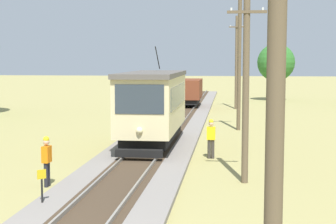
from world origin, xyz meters
The scene contains 10 objects.
red_tram centered at (0.00, 15.50, 2.19)m, with size 2.60×8.54×4.79m.
freight_car centered at (0.00, 37.20, 1.56)m, with size 2.40×5.20×2.31m.
utility_pole_foreground centered at (4.34, -3.48, 3.40)m, with size 1.40×0.26×6.60m.
utility_pole_near_tram centered at (4.34, 8.75, 3.57)m, with size 1.40×0.48×6.95m.
utility_pole_mid centered at (4.34, 22.73, 4.28)m, with size 1.40×0.53×8.37m.
utility_pole_far centered at (4.34, 37.28, 4.25)m, with size 1.40×0.62×8.31m.
trackside_signal_marker centered at (-1.76, 4.60, 0.67)m, with size 0.21×0.21×1.18m.
track_worker centered at (-2.55, 7.23, 0.98)m, with size 0.26×0.39×1.78m.
second_worker centered at (2.97, 13.14, 0.98)m, with size 0.38×0.24×1.78m.
tree_left_near centered at (8.69, 47.12, 4.10)m, with size 4.01×4.01×6.11m.
Camera 1 is at (3.77, -10.18, 4.45)m, focal length 56.06 mm.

